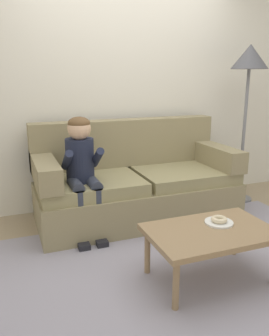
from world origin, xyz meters
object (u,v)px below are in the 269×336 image
(coffee_table, at_px, (211,235))
(donut, at_px, (219,219))
(couch, at_px, (135,184))
(person_child, at_px, (82,165))
(toy_controller, at_px, (241,239))
(floor_lamp, at_px, (249,69))

(coffee_table, bearing_deg, donut, 32.55)
(couch, height_order, donut, couch)
(coffee_table, xyz_separation_m, donut, (0.11, 0.07, 0.08))
(person_child, bearing_deg, toy_controller, -27.52)
(couch, distance_m, coffee_table, 1.30)
(person_child, xyz_separation_m, toy_controller, (1.29, -0.67, -0.65))
(coffee_table, bearing_deg, couch, 93.41)
(floor_lamp, bearing_deg, coffee_table, -133.81)
(floor_lamp, bearing_deg, person_child, -172.93)
(couch, relative_size, donut, 16.90)
(coffee_table, relative_size, toy_controller, 4.00)
(coffee_table, relative_size, donut, 7.54)
(person_child, distance_m, donut, 1.31)
(couch, xyz_separation_m, toy_controller, (0.69, -0.88, -0.33))
(toy_controller, bearing_deg, floor_lamp, 82.08)
(donut, bearing_deg, floor_lamp, 47.27)
(donut, height_order, toy_controller, donut)
(couch, bearing_deg, coffee_table, -86.59)
(floor_lamp, bearing_deg, couch, -178.78)
(couch, bearing_deg, floor_lamp, 1.22)
(coffee_table, relative_size, person_child, 0.82)
(couch, distance_m, toy_controller, 1.17)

